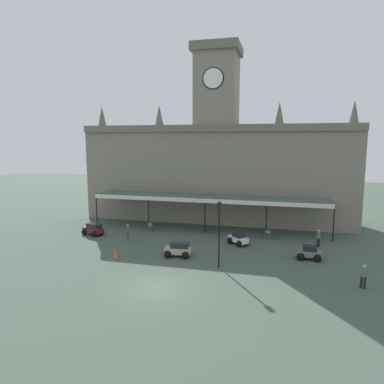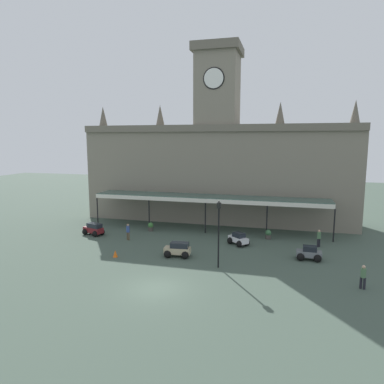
{
  "view_description": "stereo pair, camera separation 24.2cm",
  "coord_description": "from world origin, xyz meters",
  "px_view_note": "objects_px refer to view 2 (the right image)",
  "views": [
    {
      "loc": [
        8.0,
        -21.24,
        9.98
      ],
      "look_at": [
        0.0,
        9.41,
        5.29
      ],
      "focal_mm": 32.81,
      "sensor_mm": 36.0,
      "label": 1
    },
    {
      "loc": [
        8.24,
        -21.18,
        9.98
      ],
      "look_at": [
        0.0,
        9.41,
        5.29
      ],
      "focal_mm": 32.81,
      "sensor_mm": 36.0,
      "label": 2
    }
  ],
  "objects_px": {
    "car_white_sedan": "(238,240)",
    "victorian_lamppost": "(219,227)",
    "pedestrian_beside_cars": "(363,276)",
    "planter_forecourt_centre": "(268,234)",
    "planter_by_canopy": "(151,227)",
    "car_grey_sedan": "(309,254)",
    "traffic_cone": "(115,254)",
    "car_beige_estate": "(178,250)",
    "pedestrian_crossing_forecourt": "(128,231)",
    "pedestrian_near_entrance": "(319,238)",
    "car_maroon_estate": "(94,230)"
  },
  "relations": [
    {
      "from": "car_white_sedan",
      "to": "victorian_lamppost",
      "type": "height_order",
      "value": "victorian_lamppost"
    },
    {
      "from": "car_beige_estate",
      "to": "victorian_lamppost",
      "type": "distance_m",
      "value": 5.02
    },
    {
      "from": "car_white_sedan",
      "to": "car_grey_sedan",
      "type": "distance_m",
      "value": 6.88
    },
    {
      "from": "car_white_sedan",
      "to": "pedestrian_crossing_forecourt",
      "type": "relative_size",
      "value": 1.34
    },
    {
      "from": "planter_by_canopy",
      "to": "pedestrian_crossing_forecourt",
      "type": "bearing_deg",
      "value": -102.4
    },
    {
      "from": "pedestrian_beside_cars",
      "to": "pedestrian_near_entrance",
      "type": "bearing_deg",
      "value": 102.72
    },
    {
      "from": "car_maroon_estate",
      "to": "pedestrian_beside_cars",
      "type": "xyz_separation_m",
      "value": [
        24.82,
        -7.5,
        0.34
      ]
    },
    {
      "from": "car_white_sedan",
      "to": "pedestrian_beside_cars",
      "type": "relative_size",
      "value": 1.34
    },
    {
      "from": "car_beige_estate",
      "to": "pedestrian_near_entrance",
      "type": "xyz_separation_m",
      "value": [
        12.0,
        6.08,
        0.34
      ]
    },
    {
      "from": "car_grey_sedan",
      "to": "traffic_cone",
      "type": "xyz_separation_m",
      "value": [
        -16.09,
        -3.62,
        -0.2
      ]
    },
    {
      "from": "planter_forecourt_centre",
      "to": "car_grey_sedan",
      "type": "bearing_deg",
      "value": -56.56
    },
    {
      "from": "car_maroon_estate",
      "to": "car_grey_sedan",
      "type": "bearing_deg",
      "value": -6.02
    },
    {
      "from": "victorian_lamppost",
      "to": "traffic_cone",
      "type": "distance_m",
      "value": 9.54
    },
    {
      "from": "planter_forecourt_centre",
      "to": "planter_by_canopy",
      "type": "bearing_deg",
      "value": -179.37
    },
    {
      "from": "car_grey_sedan",
      "to": "pedestrian_beside_cars",
      "type": "height_order",
      "value": "pedestrian_beside_cars"
    },
    {
      "from": "car_grey_sedan",
      "to": "traffic_cone",
      "type": "distance_m",
      "value": 16.5
    },
    {
      "from": "car_white_sedan",
      "to": "pedestrian_crossing_forecourt",
      "type": "height_order",
      "value": "pedestrian_crossing_forecourt"
    },
    {
      "from": "car_white_sedan",
      "to": "car_grey_sedan",
      "type": "height_order",
      "value": "same"
    },
    {
      "from": "pedestrian_near_entrance",
      "to": "planter_by_canopy",
      "type": "relative_size",
      "value": 1.74
    },
    {
      "from": "car_white_sedan",
      "to": "victorian_lamppost",
      "type": "distance_m",
      "value": 7.13
    },
    {
      "from": "car_beige_estate",
      "to": "traffic_cone",
      "type": "relative_size",
      "value": 3.84
    },
    {
      "from": "traffic_cone",
      "to": "planter_by_canopy",
      "type": "bearing_deg",
      "value": 92.04
    },
    {
      "from": "planter_by_canopy",
      "to": "planter_forecourt_centre",
      "type": "bearing_deg",
      "value": 0.63
    },
    {
      "from": "car_beige_estate",
      "to": "planter_by_canopy",
      "type": "height_order",
      "value": "car_beige_estate"
    },
    {
      "from": "pedestrian_crossing_forecourt",
      "to": "pedestrian_beside_cars",
      "type": "height_order",
      "value": "same"
    },
    {
      "from": "pedestrian_crossing_forecourt",
      "to": "car_maroon_estate",
      "type": "bearing_deg",
      "value": 169.3
    },
    {
      "from": "pedestrian_beside_cars",
      "to": "car_maroon_estate",
      "type": "bearing_deg",
      "value": 163.19
    },
    {
      "from": "pedestrian_near_entrance",
      "to": "victorian_lamppost",
      "type": "bearing_deg",
      "value": -136.3
    },
    {
      "from": "car_beige_estate",
      "to": "car_maroon_estate",
      "type": "relative_size",
      "value": 0.96
    },
    {
      "from": "car_grey_sedan",
      "to": "planter_by_canopy",
      "type": "height_order",
      "value": "car_grey_sedan"
    },
    {
      "from": "pedestrian_beside_cars",
      "to": "car_beige_estate",
      "type": "bearing_deg",
      "value": 167.55
    },
    {
      "from": "car_maroon_estate",
      "to": "planter_forecourt_centre",
      "type": "relative_size",
      "value": 2.52
    },
    {
      "from": "pedestrian_crossing_forecourt",
      "to": "traffic_cone",
      "type": "xyz_separation_m",
      "value": [
        1.19,
        -5.08,
        -0.61
      ]
    },
    {
      "from": "pedestrian_near_entrance",
      "to": "planter_forecourt_centre",
      "type": "xyz_separation_m",
      "value": [
        -4.73,
        1.55,
        -0.42
      ]
    },
    {
      "from": "car_beige_estate",
      "to": "pedestrian_crossing_forecourt",
      "type": "distance_m",
      "value": 7.31
    },
    {
      "from": "car_grey_sedan",
      "to": "victorian_lamppost",
      "type": "relative_size",
      "value": 0.39
    },
    {
      "from": "car_beige_estate",
      "to": "pedestrian_beside_cars",
      "type": "relative_size",
      "value": 1.39
    },
    {
      "from": "victorian_lamppost",
      "to": "traffic_cone",
      "type": "height_order",
      "value": "victorian_lamppost"
    },
    {
      "from": "car_beige_estate",
      "to": "planter_forecourt_centre",
      "type": "xyz_separation_m",
      "value": [
        7.26,
        7.63,
        -0.07
      ]
    },
    {
      "from": "car_beige_estate",
      "to": "planter_by_canopy",
      "type": "xyz_separation_m",
      "value": [
        -5.51,
        7.49,
        -0.07
      ]
    },
    {
      "from": "planter_forecourt_centre",
      "to": "victorian_lamppost",
      "type": "bearing_deg",
      "value": -110.02
    },
    {
      "from": "traffic_cone",
      "to": "car_maroon_estate",
      "type": "bearing_deg",
      "value": 133.32
    },
    {
      "from": "car_maroon_estate",
      "to": "pedestrian_crossing_forecourt",
      "type": "bearing_deg",
      "value": -10.7
    },
    {
      "from": "planter_by_canopy",
      "to": "car_white_sedan",
      "type": "bearing_deg",
      "value": -14.68
    },
    {
      "from": "car_grey_sedan",
      "to": "pedestrian_crossing_forecourt",
      "type": "relative_size",
      "value": 1.23
    },
    {
      "from": "car_white_sedan",
      "to": "victorian_lamppost",
      "type": "bearing_deg",
      "value": -96.32
    },
    {
      "from": "car_beige_estate",
      "to": "pedestrian_crossing_forecourt",
      "type": "relative_size",
      "value": 1.39
    },
    {
      "from": "car_beige_estate",
      "to": "pedestrian_crossing_forecourt",
      "type": "xyz_separation_m",
      "value": [
        -6.37,
        3.56,
        0.34
      ]
    },
    {
      "from": "car_grey_sedan",
      "to": "pedestrian_beside_cars",
      "type": "relative_size",
      "value": 1.23
    },
    {
      "from": "car_maroon_estate",
      "to": "pedestrian_crossing_forecourt",
      "type": "distance_m",
      "value": 4.47
    }
  ]
}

